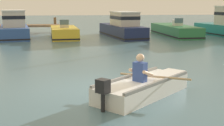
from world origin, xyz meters
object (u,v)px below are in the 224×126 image
Objects in this scene: moored_boat_navy at (123,28)px; moored_boat_green at (175,31)px; rowboat_with_person at (144,86)px; moored_boat_yellow at (64,33)px; moored_boat_blue at (14,28)px.

moored_boat_navy reaches higher than moored_boat_green.
moored_boat_green is at bearing 69.51° from rowboat_with_person.
rowboat_with_person is 0.49× the size of moored_boat_navy.
rowboat_with_person is at bearing -79.56° from moored_boat_yellow.
moored_boat_blue is at bearing -178.46° from moored_boat_green.
moored_boat_blue is at bearing 173.74° from moored_boat_yellow.
moored_boat_navy is (4.37, 0.13, 0.34)m from moored_boat_yellow.
rowboat_with_person is 0.46× the size of moored_boat_green.
moored_boat_yellow is 0.72× the size of moored_boat_green.
moored_boat_blue is 1.23× the size of moored_boat_yellow.
moored_boat_yellow is at bearing -175.18° from moored_boat_green.
rowboat_with_person is 16.64m from moored_boat_blue.
moored_boat_green is (8.62, 0.73, 0.01)m from moored_boat_yellow.
moored_boat_navy reaches higher than moored_boat_yellow.
moored_boat_yellow is (-2.76, 14.96, 0.13)m from rowboat_with_person.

